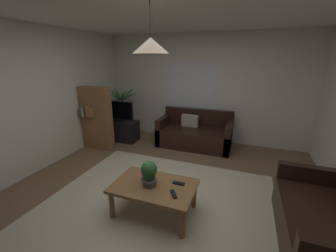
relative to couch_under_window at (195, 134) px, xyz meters
name	(u,v)px	position (x,y,z in m)	size (l,w,h in m)	color
floor	(161,200)	(0.03, -2.18, -0.29)	(4.87, 5.30, 0.02)	brown
rug	(155,208)	(0.03, -2.38, -0.27)	(3.16, 2.91, 0.01)	beige
wall_back	(202,89)	(0.03, 0.50, 1.00)	(4.99, 0.06, 2.55)	silver
wall_left	(24,103)	(-2.43, -2.18, 1.00)	(0.06, 5.30, 2.55)	silver
ceiling	(159,4)	(0.03, -2.18, 2.28)	(4.87, 5.30, 0.02)	white
window_pane	(193,87)	(-0.20, 0.46, 1.04)	(1.12, 0.01, 1.14)	white
couch_under_window	(195,134)	(0.00, 0.00, 0.00)	(1.66, 0.81, 0.82)	black
couch_right_side	(327,227)	(2.00, -2.33, 0.00)	(0.81, 1.45, 0.82)	black
coffee_table	(154,189)	(0.05, -2.45, 0.08)	(1.06, 0.68, 0.42)	olive
book_on_table_0	(147,178)	(-0.09, -2.35, 0.16)	(0.15, 0.08, 0.03)	gold
book_on_table_1	(147,177)	(-0.09, -2.36, 0.19)	(0.11, 0.12, 0.02)	#387247
book_on_table_2	(148,175)	(-0.08, -2.36, 0.21)	(0.16, 0.08, 0.03)	#B22D2D
remote_on_table_0	(179,183)	(0.34, -2.32, 0.16)	(0.05, 0.16, 0.02)	black
remote_on_table_1	(174,194)	(0.35, -2.56, 0.16)	(0.05, 0.16, 0.02)	black
potted_plant_on_table	(149,173)	(-0.02, -2.45, 0.31)	(0.21, 0.22, 0.32)	#4C4C51
tv_stand	(120,130)	(-1.85, -0.28, -0.03)	(0.90, 0.44, 0.50)	black
tv	(118,111)	(-1.85, -0.30, 0.48)	(0.79, 0.16, 0.49)	black
potted_palm_corner	(123,111)	(-2.03, 0.20, 0.34)	(0.84, 0.84, 1.32)	#B77051
bookshelf_corner	(96,118)	(-2.04, -0.90, 0.43)	(0.70, 0.31, 1.40)	olive
pendant_lamp	(151,46)	(0.05, -2.45, 1.84)	(0.40, 0.40, 0.52)	black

